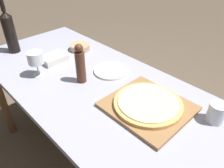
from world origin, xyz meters
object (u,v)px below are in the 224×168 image
at_px(pizza, 148,103).
at_px(pepper_mill, 80,64).
at_px(small_bowl, 80,47).
at_px(wine_glass, 35,59).
at_px(wine_bottle, 10,31).

height_order(pizza, pepper_mill, pepper_mill).
relative_size(pepper_mill, small_bowl, 1.61).
xyz_separation_m(pizza, wine_glass, (-0.23, 0.63, 0.08)).
distance_m(pizza, wine_bottle, 1.06).
height_order(pepper_mill, wine_glass, pepper_mill).
distance_m(pizza, small_bowl, 0.75).
relative_size(pizza, small_bowl, 2.32).
bearing_deg(pepper_mill, wine_glass, 122.86).
xyz_separation_m(wine_bottle, small_bowl, (0.35, -0.29, -0.13)).
height_order(wine_bottle, wine_glass, wine_bottle).
bearing_deg(small_bowl, pepper_mill, -125.51).
bearing_deg(pizza, wine_glass, 110.44).
height_order(wine_glass, small_bowl, wine_glass).
relative_size(pizza, wine_bottle, 0.90).
height_order(wine_bottle, pepper_mill, wine_bottle).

